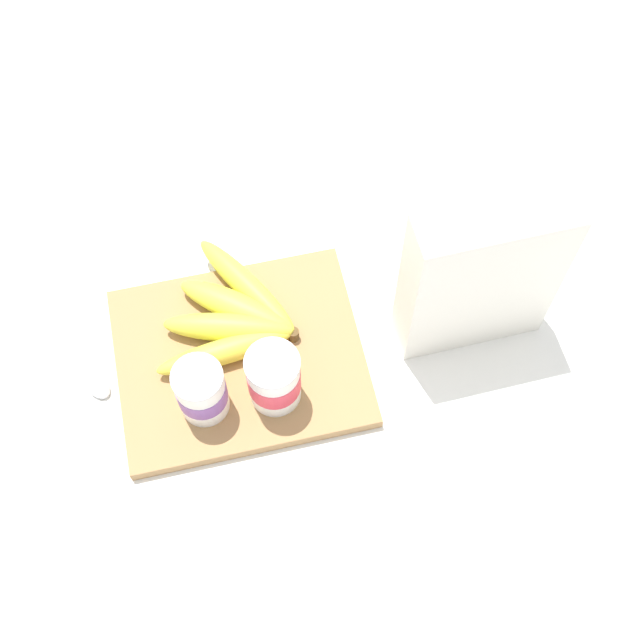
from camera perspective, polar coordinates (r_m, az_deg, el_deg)
ground_plane at (r=1.10m, az=-5.35°, el=-2.75°), size 2.40×2.40×0.00m
cutting_board at (r=1.09m, az=-5.40°, el=-2.53°), size 0.31×0.26×0.02m
cereal_box at (r=1.02m, az=10.89°, el=2.86°), size 0.19×0.06×0.25m
yogurt_cup_front at (r=1.01m, az=-3.09°, el=-3.98°), size 0.07×0.07×0.09m
yogurt_cup_back at (r=1.02m, az=-8.00°, el=-4.79°), size 0.06×0.06×0.09m
banana_bunch at (r=1.08m, az=-5.76°, el=0.22°), size 0.19×0.20×0.04m
spoon at (r=1.12m, az=-15.54°, el=-3.55°), size 0.08×0.12×0.01m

